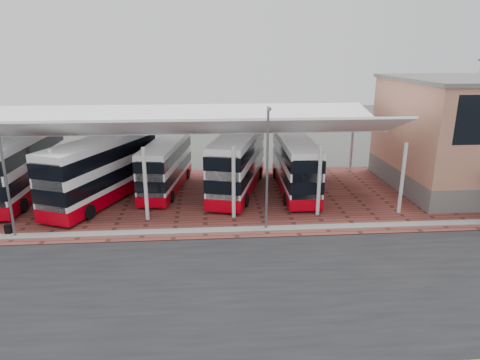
% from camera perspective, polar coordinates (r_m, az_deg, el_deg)
% --- Properties ---
extents(ground, '(140.00, 140.00, 0.00)m').
position_cam_1_polar(ground, '(22.68, 0.54, -13.14)').
color(ground, '#474A45').
extents(road, '(120.00, 14.00, 0.02)m').
position_cam_1_polar(road, '(21.82, 0.77, -14.44)').
color(road, black).
rests_on(road, ground).
extents(forecourt, '(72.00, 16.00, 0.06)m').
position_cam_1_polar(forecourt, '(34.66, 2.00, -2.12)').
color(forecourt, brown).
rests_on(forecourt, ground).
extents(north_kerb, '(120.00, 0.80, 0.14)m').
position_cam_1_polar(north_kerb, '(28.16, -0.55, -6.68)').
color(north_kerb, gray).
rests_on(north_kerb, ground).
extents(canopy, '(37.00, 11.63, 7.07)m').
position_cam_1_polar(canopy, '(34.20, -11.63, 7.27)').
color(canopy, silver).
rests_on(canopy, ground).
extents(lamp_west, '(0.16, 0.90, 8.07)m').
position_cam_1_polar(lamp_west, '(29.44, -28.92, 1.04)').
color(lamp_west, '#58595F').
rests_on(lamp_west, ground).
extents(lamp_east, '(0.16, 0.90, 8.07)m').
position_cam_1_polar(lamp_east, '(27.00, 3.66, 1.89)').
color(lamp_east, '#58595F').
rests_on(lamp_east, ground).
extents(bus_1, '(3.13, 12.06, 4.96)m').
position_cam_1_polar(bus_1, '(38.02, -27.06, 1.65)').
color(bus_1, white).
rests_on(bus_1, forecourt).
extents(bus_2, '(7.05, 12.01, 4.89)m').
position_cam_1_polar(bus_2, '(34.58, -17.83, 1.28)').
color(bus_2, white).
rests_on(bus_2, forecourt).
extents(bus_3, '(3.79, 10.21, 4.11)m').
position_cam_1_polar(bus_3, '(36.08, -9.82, 1.86)').
color(bus_3, white).
rests_on(bus_3, forecourt).
extents(bus_4, '(5.64, 11.92, 4.79)m').
position_cam_1_polar(bus_4, '(35.21, -0.26, 2.31)').
color(bus_4, white).
rests_on(bus_4, forecourt).
extents(bus_5, '(2.97, 10.78, 4.41)m').
position_cam_1_polar(bus_5, '(35.49, 7.36, 1.97)').
color(bus_5, white).
rests_on(bus_5, forecourt).
extents(suitcase, '(0.38, 0.27, 0.65)m').
position_cam_1_polar(suitcase, '(31.16, -28.52, -5.83)').
color(suitcase, black).
rests_on(suitcase, forecourt).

